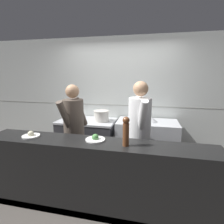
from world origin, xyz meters
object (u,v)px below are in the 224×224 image
object	(u,v)px
plated_dish_main	(31,135)
chef_head_cook	(74,129)
chefs_knife	(138,122)
chef_sous	(139,130)
plated_dish_appetiser	(95,139)
pepper_mill	(126,131)
mixing_bowl_steel	(151,119)
stock_pot	(70,114)
oven_range	(87,139)
sauce_pot	(101,116)

from	to	relation	value
plated_dish_main	chef_head_cook	world-z (taller)	chef_head_cook
chefs_knife	chef_sous	bearing A→B (deg)	-84.75
plated_dish_appetiser	chef_head_cook	distance (m)	0.78
chefs_knife	plated_dish_main	distance (m)	1.87
pepper_mill	chef_sous	world-z (taller)	chef_sous
mixing_bowl_steel	chef_sous	size ratio (longest dim) A/B	0.14
stock_pot	chefs_knife	size ratio (longest dim) A/B	0.78
oven_range	plated_dish_main	xyz separation A→B (m)	(-0.29, -1.39, 0.56)
stock_pot	mixing_bowl_steel	bearing A→B (deg)	1.45
plated_dish_appetiser	plated_dish_main	bearing A→B (deg)	-176.37
plated_dish_main	chef_sous	bearing A→B (deg)	24.03
mixing_bowl_steel	plated_dish_appetiser	xyz separation A→B (m)	(-0.72, -1.33, 0.03)
stock_pot	mixing_bowl_steel	distance (m)	1.69
oven_range	chef_sous	bearing A→B (deg)	-33.19
chef_sous	stock_pot	bearing A→B (deg)	141.05
sauce_pot	chef_head_cook	world-z (taller)	chef_head_cook
pepper_mill	chef_head_cook	bearing A→B (deg)	146.19
stock_pot	chef_head_cook	bearing A→B (deg)	-60.02
plated_dish_appetiser	sauce_pot	bearing A→B (deg)	102.40
oven_range	chefs_knife	world-z (taller)	chefs_knife
chefs_knife	chef_sous	distance (m)	0.62
chefs_knife	plated_dish_appetiser	world-z (taller)	plated_dish_appetiser
plated_dish_appetiser	pepper_mill	bearing A→B (deg)	-12.82
sauce_pot	chefs_knife	bearing A→B (deg)	-8.40
plated_dish_appetiser	chef_sous	xyz separation A→B (m)	(0.53, 0.59, -0.04)
sauce_pot	pepper_mill	bearing A→B (deg)	-63.57
chefs_knife	pepper_mill	world-z (taller)	pepper_mill
plated_dish_appetiser	pepper_mill	distance (m)	0.45
mixing_bowl_steel	chef_sous	xyz separation A→B (m)	(-0.19, -0.74, -0.00)
stock_pot	pepper_mill	bearing A→B (deg)	-44.84
sauce_pot	chef_head_cook	xyz separation A→B (m)	(-0.26, -0.77, -0.06)
mixing_bowl_steel	pepper_mill	distance (m)	1.47
plated_dish_main	plated_dish_appetiser	bearing A→B (deg)	3.63
oven_range	chef_sous	size ratio (longest dim) A/B	0.70
pepper_mill	plated_dish_appetiser	bearing A→B (deg)	167.18
mixing_bowl_steel	chef_head_cook	xyz separation A→B (m)	(-1.27, -0.78, -0.04)
chef_head_cook	sauce_pot	bearing A→B (deg)	85.48
mixing_bowl_steel	chef_head_cook	size ratio (longest dim) A/B	0.15
chefs_knife	pepper_mill	bearing A→B (deg)	-92.78
plated_dish_main	sauce_pot	bearing A→B (deg)	65.70
stock_pot	sauce_pot	xyz separation A→B (m)	(0.68, 0.03, 0.00)
plated_dish_appetiser	pepper_mill	xyz separation A→B (m)	(0.41, -0.09, 0.17)
oven_range	chefs_knife	bearing A→B (deg)	-6.90
chefs_knife	plated_dish_main	xyz separation A→B (m)	(-1.38, -1.26, 0.07)
oven_range	sauce_pot	world-z (taller)	sauce_pot
oven_range	chefs_knife	xyz separation A→B (m)	(1.09, -0.13, 0.48)
mixing_bowl_steel	plated_dish_main	distance (m)	2.14
oven_range	stock_pot	world-z (taller)	stock_pot
chefs_knife	plated_dish_appetiser	xyz separation A→B (m)	(-0.47, -1.20, 0.08)
oven_range	sauce_pot	bearing A→B (deg)	-3.35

